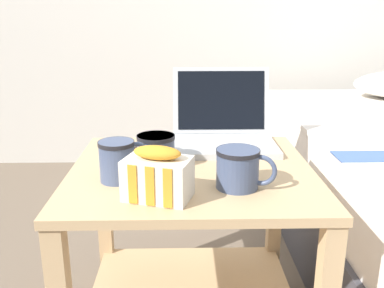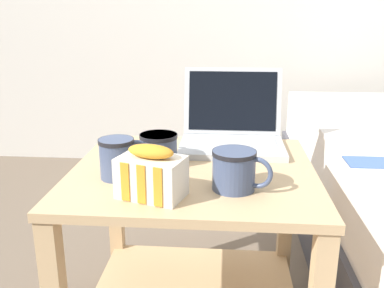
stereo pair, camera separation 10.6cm
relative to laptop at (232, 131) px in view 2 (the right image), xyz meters
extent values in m
cube|color=tan|center=(-0.10, -0.21, -0.06)|extent=(0.63, 0.59, 0.02)
cube|color=tan|center=(-0.39, 0.06, -0.33)|extent=(0.04, 0.04, 0.52)
cube|color=tan|center=(0.19, 0.06, -0.33)|extent=(0.04, 0.04, 0.52)
cube|color=#B7BABC|center=(0.00, -0.04, -0.04)|extent=(0.31, 0.22, 0.02)
cube|color=silver|center=(0.00, -0.03, -0.03)|extent=(0.26, 0.12, 0.00)
cube|color=silver|center=(0.00, -0.10, -0.03)|extent=(0.09, 0.05, 0.00)
cube|color=#B7BABC|center=(0.00, 0.09, 0.07)|extent=(0.31, 0.06, 0.21)
cube|color=black|center=(0.00, 0.08, 0.08)|extent=(0.28, 0.05, 0.18)
cube|color=green|center=(0.06, 0.10, 0.10)|extent=(0.04, 0.01, 0.03)
cube|color=yellow|center=(0.00, 0.10, 0.09)|extent=(0.05, 0.01, 0.03)
cube|color=green|center=(0.07, 0.11, 0.12)|extent=(0.04, 0.01, 0.05)
cube|color=red|center=(0.03, 0.10, 0.11)|extent=(0.04, 0.01, 0.04)
cylinder|color=#3F4C6B|center=(-0.28, -0.29, 0.00)|extent=(0.08, 0.08, 0.10)
cylinder|color=black|center=(-0.28, -0.29, 0.05)|extent=(0.09, 0.09, 0.01)
cylinder|color=black|center=(-0.28, -0.29, 0.04)|extent=(0.08, 0.08, 0.01)
torus|color=#3F4C6B|center=(-0.24, -0.27, 0.01)|extent=(0.07, 0.05, 0.08)
cylinder|color=#3F4C6B|center=(0.00, -0.34, 0.00)|extent=(0.10, 0.10, 0.09)
cylinder|color=black|center=(0.00, -0.34, 0.04)|extent=(0.10, 0.10, 0.01)
cylinder|color=black|center=(0.00, -0.34, 0.03)|extent=(0.09, 0.09, 0.01)
torus|color=#3F4C6B|center=(0.05, -0.36, 0.00)|extent=(0.07, 0.04, 0.07)
cylinder|color=#3F4C6B|center=(-0.19, -0.20, 0.00)|extent=(0.10, 0.10, 0.09)
cylinder|color=black|center=(-0.19, -0.20, 0.04)|extent=(0.10, 0.10, 0.01)
cylinder|color=black|center=(-0.19, -0.20, 0.03)|extent=(0.09, 0.09, 0.01)
torus|color=#3F4C6B|center=(-0.20, -0.14, 0.00)|extent=(0.01, 0.07, 0.07)
cube|color=silver|center=(-0.18, -0.40, 0.00)|extent=(0.16, 0.13, 0.09)
cube|color=orange|center=(-0.23, -0.43, 0.00)|extent=(0.02, 0.01, 0.09)
cube|color=orange|center=(-0.19, -0.44, 0.00)|extent=(0.02, 0.01, 0.09)
cube|color=orange|center=(-0.16, -0.45, 0.00)|extent=(0.02, 0.01, 0.09)
ellipsoid|color=orange|center=(-0.18, -0.40, 0.06)|extent=(0.12, 0.08, 0.03)
cube|color=black|center=(-0.28, -0.07, -0.04)|extent=(0.09, 0.16, 0.01)
cube|color=black|center=(-0.28, -0.07, -0.04)|extent=(0.08, 0.14, 0.00)
camera|label=1|loc=(-0.12, -1.27, 0.34)|focal=40.00mm
camera|label=2|loc=(-0.02, -1.26, 0.34)|focal=40.00mm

